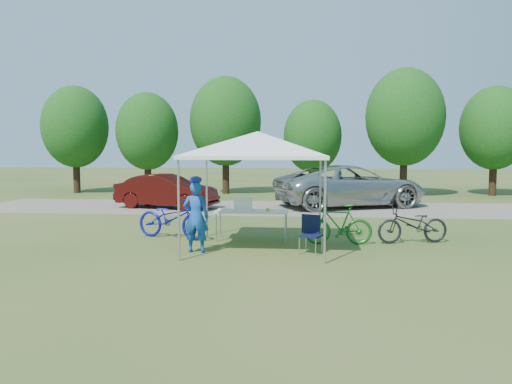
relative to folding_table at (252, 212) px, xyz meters
The scene contains 14 objects.
ground 1.29m from the folding_table, 76.80° to the right, with size 100.00×100.00×0.00m, color #2D5119.
gravel_strip 7.00m from the folding_table, 87.99° to the left, with size 24.00×5.00×0.02m, color gray.
canopy 2.21m from the folding_table, 76.80° to the right, with size 4.53×4.53×3.00m.
treeline 13.31m from the folding_table, 90.22° to the left, with size 24.89×4.28×6.30m.
folding_table is the anchor object (origin of this frame).
folding_chair 2.10m from the folding_table, 44.96° to the right, with size 0.57×0.60×0.85m.
cooler 0.31m from the folding_table, behind, with size 0.45×0.31×0.32m.
ice_cream_cup 0.42m from the folding_table, ahead, with size 0.09×0.09×0.07m, color gold.
cyclist 1.99m from the folding_table, 123.05° to the right, with size 0.58×0.38×1.60m, color #1447A2.
bike_blue 2.10m from the folding_table, behind, with size 0.71×2.03×1.06m, color #1212A0.
bike_green 2.22m from the folding_table, 11.25° to the right, with size 0.46×1.63×0.98m, color #16661E.
bike_dark 4.02m from the folding_table, ahead, with size 0.63×1.80×0.94m, color black.
minivan 8.25m from the folding_table, 67.31° to the left, with size 2.77×6.01×1.67m, color #B6B6B1.
sedan 7.65m from the folding_table, 121.95° to the left, with size 1.40×4.01×1.32m, color #450D0B.
Camera 1 is at (1.07, -11.53, 2.31)m, focal length 35.00 mm.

